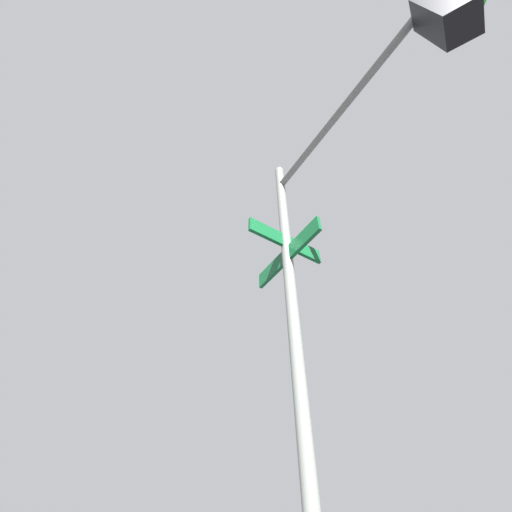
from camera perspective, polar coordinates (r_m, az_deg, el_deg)
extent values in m
cylinder|color=slate|center=(2.95, 7.01, -14.93)|extent=(0.12, 0.12, 5.72)
cylinder|color=slate|center=(4.30, 14.46, 23.34)|extent=(1.22, 2.15, 0.09)
cube|color=black|center=(3.84, 30.23, 32.93)|extent=(0.28, 0.28, 0.80)
sphere|color=green|center=(3.64, 34.05, 33.30)|extent=(0.18, 0.18, 0.18)
cube|color=#0F5128|center=(3.60, 5.55, 0.19)|extent=(0.56, 0.99, 0.20)
cube|color=#0F5128|center=(3.76, 5.32, 2.58)|extent=(0.90, 0.51, 0.20)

